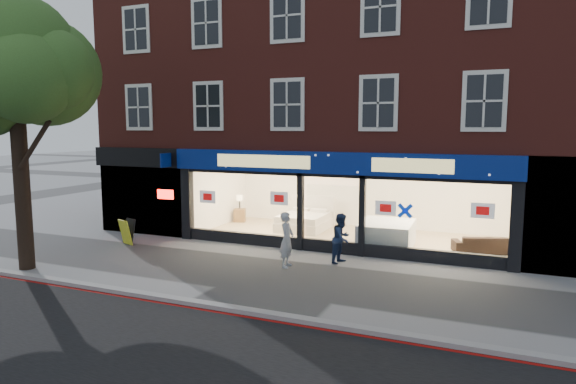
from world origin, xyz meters
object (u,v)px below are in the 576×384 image
Objects in this scene: display_bed at (305,220)px; pedestrian_grey at (287,240)px; mattress_stack at (387,234)px; sofa at (483,244)px; a_board at (127,232)px; pedestrian_blue at (342,238)px.

pedestrian_grey is at bearing -74.71° from display_bed.
display_bed reaches higher than mattress_stack.
sofa is at bearing -58.45° from pedestrian_grey.
a_board is at bearing -3.13° from sofa.
display_bed is 0.97× the size of mattress_stack.
sofa is at bearing 8.59° from mattress_stack.
mattress_stack is 3.04m from sofa.
pedestrian_grey is at bearing -124.72° from mattress_stack.
sofa is 2.07× the size of a_board.
mattress_stack is 1.47× the size of pedestrian_blue.
pedestrian_blue is (-3.89, -2.62, 0.38)m from sofa.
pedestrian_blue is (1.34, 1.05, -0.06)m from pedestrian_grey.
sofa is (3.00, 0.45, -0.15)m from mattress_stack.
pedestrian_grey is (-5.23, -3.68, 0.44)m from sofa.
sofa is 11.94m from a_board.
display_bed is 1.16× the size of sofa.
mattress_stack is 2.47× the size of a_board.
pedestrian_grey reaches higher than a_board.
mattress_stack is at bearing -25.71° from display_bed.
display_bed reaches higher than a_board.
mattress_stack is at bearing -10.22° from sofa.
pedestrian_grey is 1.71m from pedestrian_blue.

